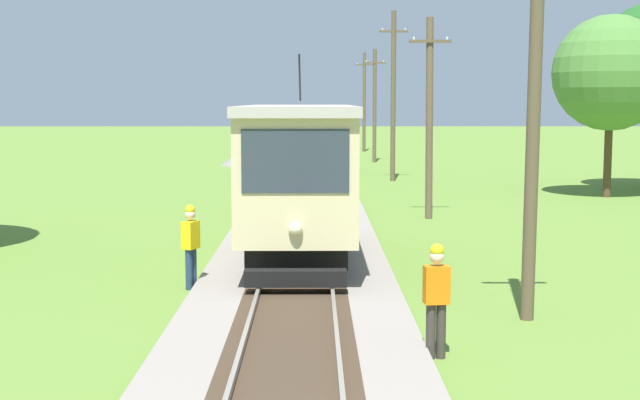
# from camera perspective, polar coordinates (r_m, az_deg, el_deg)

# --- Properties ---
(red_tram) EXTENTS (2.60, 8.54, 4.79)m
(red_tram) POSITION_cam_1_polar(r_m,az_deg,el_deg) (21.40, -1.35, 1.68)
(red_tram) COLOR beige
(red_tram) RESTS_ON rail_right
(freight_car) EXTENTS (2.40, 5.20, 2.31)m
(freight_car) POSITION_cam_1_polar(r_m,az_deg,el_deg) (49.06, -0.80, 3.58)
(freight_car) COLOR slate
(freight_car) RESTS_ON rail_right
(utility_pole_near_tram) EXTENTS (1.40, 0.45, 7.37)m
(utility_pole_near_tram) POSITION_cam_1_polar(r_m,az_deg,el_deg) (16.16, 13.46, 5.62)
(utility_pole_near_tram) COLOR brown
(utility_pole_near_tram) RESTS_ON ground
(utility_pole_mid) EXTENTS (1.40, 0.59, 6.70)m
(utility_pole_mid) POSITION_cam_1_polar(r_m,az_deg,el_deg) (30.18, 6.98, 5.37)
(utility_pole_mid) COLOR brown
(utility_pole_mid) RESTS_ON ground
(utility_pole_far) EXTENTS (1.40, 0.30, 8.25)m
(utility_pole_far) POSITION_cam_1_polar(r_m,az_deg,el_deg) (43.92, 4.69, 6.71)
(utility_pole_far) COLOR brown
(utility_pole_far) RESTS_ON ground
(utility_pole_distant) EXTENTS (1.40, 0.43, 7.18)m
(utility_pole_distant) POSITION_cam_1_polar(r_m,az_deg,el_deg) (57.37, 3.50, 6.10)
(utility_pole_distant) COLOR brown
(utility_pole_distant) RESTS_ON ground
(utility_pole_horizon) EXTENTS (1.40, 0.26, 7.58)m
(utility_pole_horizon) POSITION_cam_1_polar(r_m,az_deg,el_deg) (69.30, 2.83, 6.31)
(utility_pole_horizon) COLOR brown
(utility_pole_horizon) RESTS_ON ground
(gravel_pile) EXTENTS (2.71, 2.71, 1.00)m
(gravel_pile) POSITION_cam_1_polar(r_m,az_deg,el_deg) (54.81, -4.94, 2.74)
(gravel_pile) COLOR gray
(gravel_pile) RESTS_ON ground
(track_worker) EXTENTS (0.40, 0.28, 1.78)m
(track_worker) POSITION_cam_1_polar(r_m,az_deg,el_deg) (13.82, 7.43, -6.05)
(track_worker) COLOR #38332D
(track_worker) RESTS_ON ground
(second_worker) EXTENTS (0.37, 0.44, 1.78)m
(second_worker) POSITION_cam_1_polar(r_m,az_deg,el_deg) (18.88, -8.24, -2.71)
(second_worker) COLOR navy
(second_worker) RESTS_ON ground
(tree_right_near) EXTENTS (4.69, 4.69, 7.39)m
(tree_right_near) POSITION_cam_1_polar(r_m,az_deg,el_deg) (38.29, 18.04, 7.70)
(tree_right_near) COLOR #4C3823
(tree_right_near) RESTS_ON ground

